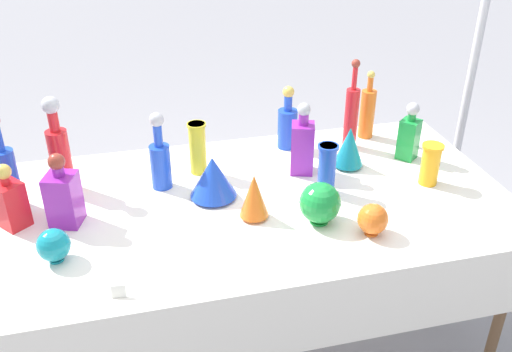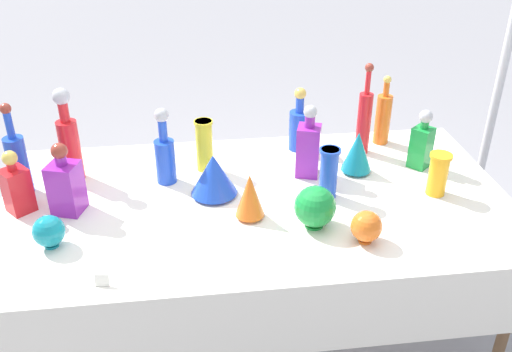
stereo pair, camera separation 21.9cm
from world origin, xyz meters
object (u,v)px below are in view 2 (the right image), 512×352
(square_decanter_0, at_px, (309,147))
(cardboard_box_behind_left, at_px, (242,190))
(slender_vase_1, at_px, (438,173))
(canopy_pole, at_px, (501,78))
(fluted_vase_1, at_px, (357,152))
(square_decanter_1, at_px, (66,184))
(tall_bottle_2, at_px, (299,126))
(square_decanter_3, at_px, (17,186))
(round_bowl_0, at_px, (366,226))
(tall_bottle_0, at_px, (165,154))
(fluted_vase_2, at_px, (214,174))
(tall_bottle_3, at_px, (364,119))
(slender_vase_2, at_px, (329,172))
(tall_bottle_1, at_px, (69,141))
(tall_bottle_4, at_px, (383,117))
(square_decanter_2, at_px, (422,143))
(slender_vase_0, at_px, (204,144))
(fluted_vase_0, at_px, (250,196))
(round_bowl_2, at_px, (49,231))
(round_bowl_1, at_px, (315,207))
(tall_bottle_5, at_px, (18,161))

(square_decanter_0, xyz_separation_m, cardboard_box_behind_left, (-0.19, 0.93, -0.75))
(slender_vase_1, bearing_deg, square_decanter_0, 155.16)
(cardboard_box_behind_left, height_order, canopy_pole, canopy_pole)
(fluted_vase_1, bearing_deg, square_decanter_1, -172.36)
(canopy_pole, bearing_deg, tall_bottle_2, -169.14)
(square_decanter_3, relative_size, round_bowl_0, 2.14)
(tall_bottle_0, distance_m, square_decanter_3, 0.57)
(fluted_vase_2, bearing_deg, canopy_pole, 21.05)
(tall_bottle_3, height_order, slender_vase_2, tall_bottle_3)
(square_decanter_0, relative_size, cardboard_box_behind_left, 0.59)
(slender_vase_1, distance_m, canopy_pole, 0.88)
(tall_bottle_1, distance_m, tall_bottle_4, 1.38)
(slender_vase_2, distance_m, fluted_vase_2, 0.45)
(square_decanter_0, distance_m, canopy_pole, 1.14)
(slender_vase_1, relative_size, cardboard_box_behind_left, 0.33)
(canopy_pole, bearing_deg, tall_bottle_0, -165.44)
(square_decanter_2, relative_size, slender_vase_0, 1.17)
(square_decanter_0, height_order, square_decanter_1, square_decanter_0)
(square_decanter_1, distance_m, fluted_vase_0, 0.69)
(tall_bottle_0, xyz_separation_m, tall_bottle_3, (0.87, 0.16, 0.03))
(round_bowl_0, distance_m, cardboard_box_behind_left, 1.61)
(tall_bottle_4, xyz_separation_m, canopy_pole, (0.65, 0.18, 0.09))
(slender_vase_2, xyz_separation_m, round_bowl_2, (-1.02, -0.20, -0.05))
(tall_bottle_1, relative_size, round_bowl_0, 3.36)
(round_bowl_2, bearing_deg, tall_bottle_2, 32.36)
(square_decanter_0, height_order, slender_vase_2, square_decanter_0)
(square_decanter_2, height_order, round_bowl_1, square_decanter_2)
(square_decanter_1, bearing_deg, round_bowl_2, -97.35)
(fluted_vase_1, bearing_deg, canopy_pole, 27.91)
(cardboard_box_behind_left, bearing_deg, tall_bottle_3, -57.93)
(slender_vase_1, distance_m, round_bowl_2, 1.46)
(tall_bottle_0, distance_m, fluted_vase_1, 0.80)
(tall_bottle_5, relative_size, cardboard_box_behind_left, 0.71)
(square_decanter_3, bearing_deg, fluted_vase_2, 1.52)
(slender_vase_0, relative_size, round_bowl_1, 1.41)
(tall_bottle_4, distance_m, cardboard_box_behind_left, 1.17)
(tall_bottle_2, bearing_deg, tall_bottle_5, -168.47)
(round_bowl_0, xyz_separation_m, round_bowl_2, (-1.08, 0.11, 0.00))
(tall_bottle_3, xyz_separation_m, round_bowl_0, (-0.18, -0.67, -0.10))
(tall_bottle_0, height_order, square_decanter_0, tall_bottle_0)
(square_decanter_1, xyz_separation_m, slender_vase_0, (0.53, 0.26, 0.00))
(tall_bottle_1, xyz_separation_m, square_decanter_1, (0.02, -0.25, -0.06))
(tall_bottle_0, height_order, slender_vase_2, tall_bottle_0)
(square_decanter_2, xyz_separation_m, round_bowl_0, (-0.39, -0.50, -0.05))
(square_decanter_0, bearing_deg, square_decanter_2, 0.65)
(square_decanter_2, height_order, round_bowl_2, square_decanter_2)
(tall_bottle_3, bearing_deg, round_bowl_2, -156.20)
(tall_bottle_2, distance_m, canopy_pole, 1.07)
(round_bowl_1, height_order, cardboard_box_behind_left, round_bowl_1)
(slender_vase_2, bearing_deg, cardboard_box_behind_left, 101.68)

